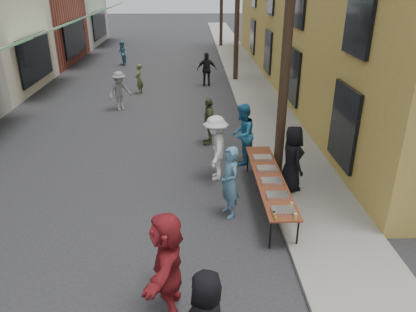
{
  "coord_description": "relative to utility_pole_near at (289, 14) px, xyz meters",
  "views": [
    {
      "loc": [
        1.91,
        -7.34,
        5.36
      ],
      "look_at": [
        2.26,
        1.77,
        1.3
      ],
      "focal_mm": 35.0,
      "sensor_mm": 36.0,
      "label": 1
    }
  ],
  "objects": [
    {
      "name": "ground",
      "position": [
        -4.3,
        -3.0,
        -4.5
      ],
      "size": [
        120.0,
        120.0,
        0.0
      ],
      "primitive_type": "plane",
      "color": "#28282B",
      "rests_on": "ground"
    },
    {
      "name": "sidewalk",
      "position": [
        0.7,
        12.0,
        -4.45
      ],
      "size": [
        2.2,
        60.0,
        0.1
      ],
      "primitive_type": "cube",
      "color": "gray",
      "rests_on": "ground"
    },
    {
      "name": "utility_pole_near",
      "position": [
        0.0,
        0.0,
        0.0
      ],
      "size": [
        0.26,
        0.26,
        9.0
      ],
      "primitive_type": "cylinder",
      "color": "#2D2116",
      "rests_on": "ground"
    },
    {
      "name": "serving_table",
      "position": [
        -0.5,
        -1.36,
        -3.79
      ],
      "size": [
        0.7,
        4.0,
        0.75
      ],
      "color": "maroon",
      "rests_on": "ground"
    },
    {
      "name": "catering_tray_sausage",
      "position": [
        -0.5,
        -3.01,
        -3.71
      ],
      "size": [
        0.5,
        0.33,
        0.08
      ],
      "primitive_type": "cube",
      "color": "maroon",
      "rests_on": "serving_table"
    },
    {
      "name": "catering_tray_foil_b",
      "position": [
        -0.5,
        -2.36,
        -3.71
      ],
      "size": [
        0.5,
        0.33,
        0.08
      ],
      "primitive_type": "cube",
      "color": "#B2B2B7",
      "rests_on": "serving_table"
    },
    {
      "name": "catering_tray_buns",
      "position": [
        -0.5,
        -1.66,
        -3.71
      ],
      "size": [
        0.5,
        0.33,
        0.08
      ],
      "primitive_type": "cube",
      "color": "tan",
      "rests_on": "serving_table"
    },
    {
      "name": "catering_tray_foil_d",
      "position": [
        -0.5,
        -0.96,
        -3.71
      ],
      "size": [
        0.5,
        0.33,
        0.08
      ],
      "primitive_type": "cube",
      "color": "#B2B2B7",
      "rests_on": "serving_table"
    },
    {
      "name": "catering_tray_buns_end",
      "position": [
        -0.5,
        -0.26,
        -3.71
      ],
      "size": [
        0.5,
        0.33,
        0.08
      ],
      "primitive_type": "cube",
      "color": "tan",
      "rests_on": "serving_table"
    },
    {
      "name": "condiment_jar_a",
      "position": [
        -0.72,
        -3.31,
        -3.71
      ],
      "size": [
        0.07,
        0.07,
        0.08
      ],
      "primitive_type": "cylinder",
      "color": "#A57F26",
      "rests_on": "serving_table"
    },
    {
      "name": "condiment_jar_b",
      "position": [
        -0.72,
        -3.21,
        -3.71
      ],
      "size": [
        0.07,
        0.07,
        0.08
      ],
      "primitive_type": "cylinder",
      "color": "#A57F26",
      "rests_on": "serving_table"
    },
    {
      "name": "condiment_jar_c",
      "position": [
        -0.72,
        -3.11,
        -3.71
      ],
      "size": [
        0.07,
        0.07,
        0.08
      ],
      "primitive_type": "cylinder",
      "color": "#A57F26",
      "rests_on": "serving_table"
    },
    {
      "name": "cup_stack",
      "position": [
        -0.3,
        -3.26,
        -3.69
      ],
      "size": [
        0.08,
        0.08,
        0.12
      ],
      "primitive_type": "cylinder",
      "color": "tan",
      "rests_on": "serving_table"
    },
    {
      "name": "guest_front_b",
      "position": [
        -1.55,
        -1.85,
        -3.61
      ],
      "size": [
        0.62,
        0.76,
        1.78
      ],
      "primitive_type": "imported",
      "rotation": [
        0.0,
        0.0,
        -1.22
      ],
      "color": "teal",
      "rests_on": "ground"
    },
    {
      "name": "guest_front_c",
      "position": [
        -0.9,
        1.14,
        -3.55
      ],
      "size": [
        1.03,
        1.13,
        1.9
      ],
      "primitive_type": "imported",
      "rotation": [
        0.0,
        0.0,
        -1.99
      ],
      "color": "teal",
      "rests_on": "ground"
    },
    {
      "name": "guest_front_d",
      "position": [
        -1.77,
        0.12,
        -3.56
      ],
      "size": [
        0.8,
        1.27,
        1.88
      ],
      "primitive_type": "imported",
      "rotation": [
        0.0,
        0.0,
        -1.65
      ],
      "color": "white",
      "rests_on": "ground"
    },
    {
      "name": "guest_front_e",
      "position": [
        -1.85,
        2.78,
        -3.69
      ],
      "size": [
        0.45,
        0.97,
        1.63
      ],
      "primitive_type": "imported",
      "rotation": [
        0.0,
        0.0,
        -1.52
      ],
      "color": "#485531",
      "rests_on": "ground"
    },
    {
      "name": "guest_queue_back",
      "position": [
        -2.86,
        -4.87,
        -3.54
      ],
      "size": [
        0.68,
        1.82,
        1.92
      ],
      "primitive_type": "imported",
      "rotation": [
        0.0,
        0.0,
        -1.64
      ],
      "color": "maroon",
      "rests_on": "ground"
    },
    {
      "name": "server",
      "position": [
        0.19,
        -0.76,
        -3.51
      ],
      "size": [
        0.71,
        0.96,
        1.77
      ],
      "primitive_type": "imported",
      "rotation": [
        0.0,
        0.0,
        1.76
      ],
      "color": "black",
      "rests_on": "sidewalk"
    },
    {
      "name": "passerby_left",
      "position": [
        -5.53,
        6.85,
        -3.66
      ],
      "size": [
        1.23,
        1.18,
        1.67
      ],
      "primitive_type": "imported",
      "rotation": [
        0.0,
        0.0,
        0.71
      ],
      "color": "gray",
      "rests_on": "ground"
    },
    {
      "name": "passerby_mid",
      "position": [
        -1.63,
        10.93,
        -3.63
      ],
      "size": [
        1.04,
        0.48,
        1.74
      ],
      "primitive_type": "imported",
      "rotation": [
        0.0,
        0.0,
        3.09
      ],
      "color": "black",
      "rests_on": "ground"
    },
    {
      "name": "passerby_right",
      "position": [
        -5.01,
        9.49,
        -3.76
      ],
      "size": [
        0.44,
        0.59,
        1.47
      ],
      "primitive_type": "imported",
      "rotation": [
        0.0,
        0.0,
        4.54
      ],
      "color": "brown",
      "rests_on": "ground"
    },
    {
      "name": "passerby_far",
      "position": [
        -6.91,
        16.47,
        -3.72
      ],
      "size": [
        0.89,
        0.95,
        1.56
      ],
      "primitive_type": "imported",
      "rotation": [
        0.0,
        0.0,
        5.25
      ],
      "color": "#5683A7",
      "rests_on": "ground"
    }
  ]
}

